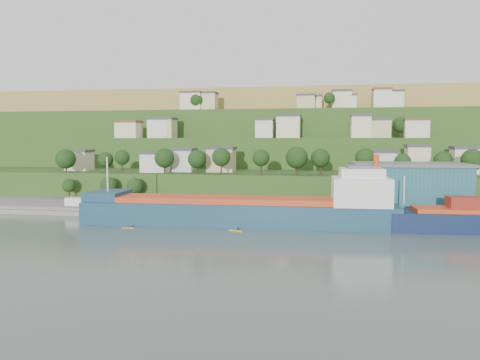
% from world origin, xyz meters
% --- Properties ---
extents(ground, '(500.00, 500.00, 0.00)m').
position_xyz_m(ground, '(0.00, 0.00, 0.00)').
color(ground, '#42504E').
rests_on(ground, ground).
extents(quay, '(220.00, 26.00, 4.00)m').
position_xyz_m(quay, '(20.00, 28.00, 0.00)').
color(quay, slate).
rests_on(quay, ground).
extents(pebble_beach, '(40.00, 18.00, 2.40)m').
position_xyz_m(pebble_beach, '(-55.00, 22.00, 0.00)').
color(pebble_beach, slate).
rests_on(pebble_beach, ground).
extents(hillside, '(360.00, 211.26, 96.00)m').
position_xyz_m(hillside, '(0.02, 168.70, 0.08)').
color(hillside, '#284719').
rests_on(hillside, ground).
extents(cargo_ship_near, '(78.42, 14.94, 20.06)m').
position_xyz_m(cargo_ship_near, '(3.43, 8.03, 3.20)').
color(cargo_ship_near, '#133549').
rests_on(cargo_ship_near, ground).
extents(warehouse, '(31.71, 20.18, 12.80)m').
position_xyz_m(warehouse, '(45.69, 31.00, 8.43)').
color(warehouse, '#1F555F').
rests_on(warehouse, quay).
extents(caravan, '(7.02, 3.53, 3.15)m').
position_xyz_m(caravan, '(-49.03, 19.93, 2.78)').
color(caravan, silver).
rests_on(caravan, pebble_beach).
extents(dinghy, '(4.65, 2.83, 0.87)m').
position_xyz_m(dinghy, '(-39.09, 17.27, 1.64)').
color(dinghy, silver).
rests_on(dinghy, pebble_beach).
extents(kayak_orange, '(2.87, 1.20, 0.71)m').
position_xyz_m(kayak_orange, '(-24.08, -1.42, 0.21)').
color(kayak_orange, orange).
rests_on(kayak_orange, ground).
extents(kayak_yellow, '(3.22, 1.56, 0.80)m').
position_xyz_m(kayak_yellow, '(2.16, -0.47, 0.24)').
color(kayak_yellow, gold).
rests_on(kayak_yellow, ground).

